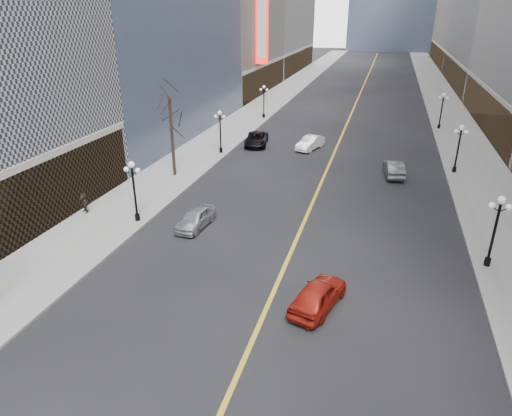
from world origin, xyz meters
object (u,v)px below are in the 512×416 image
Objects in this scene: streetlamp_west_3 at (264,98)px; car_sb_mid at (318,295)px; streetlamp_west_2 at (220,127)px; car_sb_far at (394,169)px; streetlamp_east_1 at (496,224)px; streetlamp_east_3 at (442,107)px; streetlamp_east_2 at (459,144)px; car_nb_near at (196,218)px; car_nb_far at (257,139)px; car_nb_mid at (310,143)px; streetlamp_west_1 at (134,185)px.

streetlamp_west_3 reaches higher than car_sb_mid.
car_sb_far is (18.02, -2.35, -2.18)m from streetlamp_west_2.
streetlamp_east_1 is 1.03× the size of car_sb_far.
streetlamp_east_1 reaches higher than car_sb_far.
streetlamp_east_2 is at bearing -90.00° from streetlamp_east_3.
streetlamp_west_3 is 45.19m from car_sb_mid.
car_nb_near is 21.95m from car_nb_far.
car_sb_far is (15.22, -6.63, 0.00)m from car_nb_far.
streetlamp_east_1 is at bearing 4.04° from car_nb_near.
streetlamp_west_2 is 28.73m from car_sb_mid.
streetlamp_east_3 and streetlamp_west_2 have the same top height.
streetlamp_west_3 is at bearing 102.35° from car_nb_near.
streetlamp_east_3 is 1.02× the size of car_nb_mid.
streetlamp_west_1 is 22.56m from car_nb_far.
streetlamp_east_1 is 16.76m from car_sb_far.
car_nb_mid is at bearing -44.29° from car_sb_far.
streetlamp_east_2 is at bearing -37.33° from streetlamp_west_3.
car_nb_mid is 0.85× the size of car_nb_far.
streetlamp_east_1 and streetlamp_west_3 have the same top height.
car_sb_mid is (14.35, -42.80, -2.14)m from streetlamp_west_3.
streetlamp_west_1 is (-23.60, -18.00, 0.00)m from streetlamp_east_2.
car_nb_near is at bearing 178.83° from streetlamp_east_1.
streetlamp_west_1 is at bearing -142.67° from streetlamp_east_2.
streetlamp_west_3 is 1.03× the size of car_sb_far.
streetlamp_west_1 is at bearing -123.25° from streetlamp_east_3.
streetlamp_west_3 reaches higher than car_nb_far.
streetlamp_west_3 is at bearing 90.00° from streetlamp_west_2.
streetlamp_east_1 is 1.00× the size of streetlamp_east_2.
streetlamp_east_2 is 15.39m from car_nb_mid.
streetlamp_west_3 is at bearing 142.67° from streetlamp_east_2.
car_nb_mid is (-14.60, -13.66, -2.17)m from streetlamp_east_3.
streetlamp_west_2 is at bearing 180.00° from streetlamp_east_2.
streetlamp_east_3 is 1.00× the size of streetlamp_west_2.
streetlamp_east_1 reaches higher than car_nb_mid.
streetlamp_west_1 is at bearing -90.00° from streetlamp_west_3.
streetlamp_west_2 is 10.23m from car_nb_mid.
car_sb_mid reaches higher than car_nb_mid.
car_sb_mid is 1.01× the size of car_sb_far.
car_nb_near is (-19.15, 0.39, -2.20)m from streetlamp_east_1.
streetlamp_east_3 is 40.49m from car_nb_near.
car_sb_mid is (11.55, -29.08, 0.04)m from car_nb_far.
streetlamp_east_2 is 23.60m from streetlamp_west_2.
car_nb_near is 22.42m from car_nb_mid.
car_sb_far is (9.02, -6.69, -0.00)m from car_nb_mid.
streetlamp_east_1 is at bearing -90.00° from streetlamp_east_2.
car_nb_far is (-6.20, -0.06, -0.01)m from car_nb_mid.
streetlamp_west_2 is (-23.60, -18.00, 0.00)m from streetlamp_east_3.
car_sb_mid is 22.75m from car_sb_far.
car_nb_far is at bearing 168.36° from streetlamp_east_2.
streetlamp_east_2 is 26.55m from car_sb_mid.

